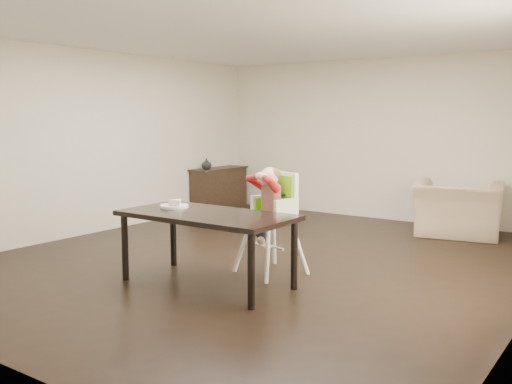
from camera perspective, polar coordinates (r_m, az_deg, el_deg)
ground at (r=6.98m, az=0.71°, el=-6.76°), size 7.00×7.00×0.00m
room_walls at (r=6.76m, az=0.74°, el=8.66°), size 6.02×7.02×2.71m
dining_table at (r=5.84m, az=-4.94°, el=-2.86°), size 1.80×0.90×0.75m
high_chair at (r=6.24m, az=1.70°, el=-0.67°), size 0.62×0.62×1.18m
plate at (r=6.20m, az=-8.10°, el=-1.28°), size 0.37×0.37×0.09m
armchair at (r=8.78m, az=19.59°, el=-0.76°), size 1.33×1.00×1.05m
sideboard at (r=10.61m, az=-3.72°, el=0.31°), size 0.44×1.26×0.79m
vase at (r=10.29m, az=-4.97°, el=2.80°), size 0.24×0.25×0.19m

